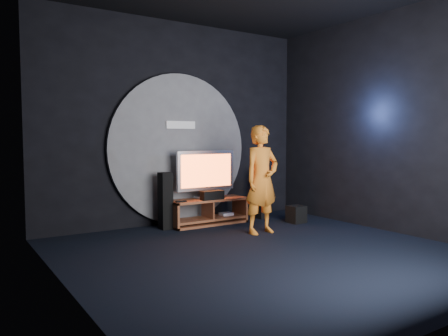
% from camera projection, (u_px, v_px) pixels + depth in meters
% --- Properties ---
extents(floor, '(5.00, 5.00, 0.00)m').
position_uv_depth(floor, '(267.00, 253.00, 5.66)').
color(floor, black).
rests_on(floor, ground).
extents(back_wall, '(5.00, 0.04, 3.50)m').
position_uv_depth(back_wall, '(178.00, 123.00, 7.63)').
color(back_wall, black).
rests_on(back_wall, ground).
extents(left_wall, '(0.04, 5.00, 3.50)m').
position_uv_depth(left_wall, '(63.00, 112.00, 4.18)').
color(left_wall, black).
rests_on(left_wall, ground).
extents(right_wall, '(0.04, 5.00, 3.50)m').
position_uv_depth(right_wall, '(391.00, 122.00, 6.90)').
color(right_wall, black).
rests_on(right_wall, ground).
extents(wall_disc_panel, '(2.60, 0.11, 2.60)m').
position_uv_depth(wall_disc_panel, '(179.00, 149.00, 7.62)').
color(wall_disc_panel, '#515156').
rests_on(wall_disc_panel, ground).
extents(media_console, '(1.40, 0.45, 0.45)m').
position_uv_depth(media_console, '(208.00, 213.00, 7.55)').
color(media_console, brown).
rests_on(media_console, ground).
extents(tv, '(1.11, 0.22, 0.82)m').
position_uv_depth(tv, '(206.00, 172.00, 7.55)').
color(tv, '#B6B5BD').
rests_on(tv, media_console).
extents(center_speaker, '(0.40, 0.15, 0.15)m').
position_uv_depth(center_speaker, '(212.00, 195.00, 7.40)').
color(center_speaker, black).
rests_on(center_speaker, media_console).
extents(remote, '(0.18, 0.05, 0.02)m').
position_uv_depth(remote, '(181.00, 201.00, 7.11)').
color(remote, black).
rests_on(remote, media_console).
extents(tower_speaker_left, '(0.19, 0.21, 0.93)m').
position_uv_depth(tower_speaker_left, '(165.00, 201.00, 7.15)').
color(tower_speaker_left, black).
rests_on(tower_speaker_left, ground).
extents(tower_speaker_right, '(0.19, 0.21, 0.93)m').
position_uv_depth(tower_speaker_right, '(262.00, 193.00, 8.09)').
color(tower_speaker_right, black).
rests_on(tower_speaker_right, ground).
extents(subwoofer, '(0.27, 0.27, 0.30)m').
position_uv_depth(subwoofer, '(296.00, 214.00, 7.70)').
color(subwoofer, black).
rests_on(subwoofer, ground).
extents(player, '(0.63, 0.43, 1.69)m').
position_uv_depth(player, '(262.00, 180.00, 6.82)').
color(player, orange).
rests_on(player, ground).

